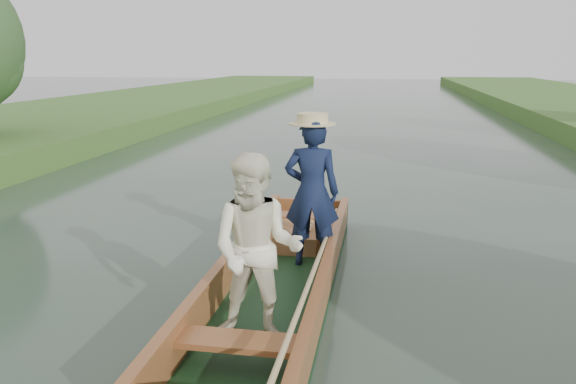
# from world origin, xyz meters

# --- Properties ---
(ground) EXTENTS (120.00, 120.00, 0.00)m
(ground) POSITION_xyz_m (0.00, 0.00, 0.00)
(ground) COLOR #283D30
(ground) RESTS_ON ground
(trees_far) EXTENTS (22.13, 10.05, 4.59)m
(trees_far) POSITION_xyz_m (2.37, 6.28, 2.61)
(trees_far) COLOR #47331E
(trees_far) RESTS_ON ground
(punt) EXTENTS (1.14, 5.08, 1.80)m
(punt) POSITION_xyz_m (0.06, -0.13, 0.57)
(punt) COLOR black
(punt) RESTS_ON ground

